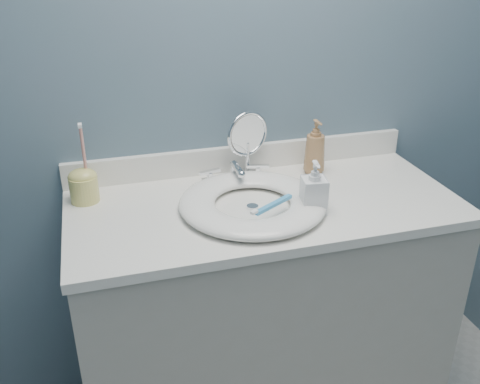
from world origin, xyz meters
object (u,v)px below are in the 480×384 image
object	(u,v)px
makeup_mirror	(247,142)
toothbrush_holder	(84,184)
soap_bottle_amber	(315,147)
soap_bottle_clear	(314,187)

from	to	relation	value
makeup_mirror	toothbrush_holder	xyz separation A→B (m)	(-0.54, -0.04, -0.07)
makeup_mirror	toothbrush_holder	distance (m)	0.55
makeup_mirror	soap_bottle_amber	distance (m)	0.24
soap_bottle_clear	toothbrush_holder	distance (m)	0.71
soap_bottle_amber	toothbrush_holder	xyz separation A→B (m)	(-0.77, -0.01, -0.04)
soap_bottle_clear	toothbrush_holder	xyz separation A→B (m)	(-0.66, 0.26, -0.02)
soap_bottle_clear	toothbrush_holder	size ratio (longest dim) A/B	0.63
soap_bottle_clear	toothbrush_holder	bearing A→B (deg)	167.42
makeup_mirror	soap_bottle_amber	xyz separation A→B (m)	(0.23, -0.04, -0.03)
makeup_mirror	soap_bottle_clear	distance (m)	0.33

